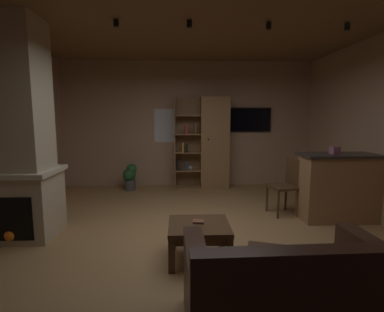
{
  "coord_description": "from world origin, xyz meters",
  "views": [
    {
      "loc": [
        -0.16,
        -3.69,
        1.6
      ],
      "look_at": [
        0.0,
        0.4,
        1.05
      ],
      "focal_mm": 27.44,
      "sensor_mm": 36.0,
      "label": 1
    }
  ],
  "objects_px": {
    "wall_mounted_tv": "(250,120)",
    "potted_floor_plant": "(130,176)",
    "table_book_0": "(198,222)",
    "stone_fireplace": "(18,141)",
    "bookshelf_cabinet": "(211,144)",
    "coffee_table": "(199,231)",
    "leather_couch": "(291,299)",
    "kitchen_bar_counter": "(345,187)",
    "tissue_box": "(335,150)",
    "dining_chair": "(287,182)"
  },
  "relations": [
    {
      "from": "stone_fireplace",
      "to": "table_book_0",
      "type": "xyz_separation_m",
      "value": [
        2.31,
        -0.72,
        -0.86
      ]
    },
    {
      "from": "tissue_box",
      "to": "table_book_0",
      "type": "height_order",
      "value": "tissue_box"
    },
    {
      "from": "tissue_box",
      "to": "coffee_table",
      "type": "xyz_separation_m",
      "value": [
        -2.14,
        -1.2,
        -0.76
      ]
    },
    {
      "from": "bookshelf_cabinet",
      "to": "wall_mounted_tv",
      "type": "distance_m",
      "value": 1.08
    },
    {
      "from": "bookshelf_cabinet",
      "to": "kitchen_bar_counter",
      "type": "bearing_deg",
      "value": -49.62
    },
    {
      "from": "stone_fireplace",
      "to": "coffee_table",
      "type": "relative_size",
      "value": 4.2
    },
    {
      "from": "tissue_box",
      "to": "potted_floor_plant",
      "type": "height_order",
      "value": "tissue_box"
    },
    {
      "from": "bookshelf_cabinet",
      "to": "kitchen_bar_counter",
      "type": "relative_size",
      "value": 1.46
    },
    {
      "from": "tissue_box",
      "to": "table_book_0",
      "type": "xyz_separation_m",
      "value": [
        -2.15,
        -1.16,
        -0.67
      ]
    },
    {
      "from": "stone_fireplace",
      "to": "kitchen_bar_counter",
      "type": "relative_size",
      "value": 2.05
    },
    {
      "from": "leather_couch",
      "to": "wall_mounted_tv",
      "type": "height_order",
      "value": "wall_mounted_tv"
    },
    {
      "from": "stone_fireplace",
      "to": "bookshelf_cabinet",
      "type": "xyz_separation_m",
      "value": [
        2.79,
        2.63,
        -0.28
      ]
    },
    {
      "from": "wall_mounted_tv",
      "to": "potted_floor_plant",
      "type": "bearing_deg",
      "value": -171.71
    },
    {
      "from": "dining_chair",
      "to": "bookshelf_cabinet",
      "type": "bearing_deg",
      "value": 119.78
    },
    {
      "from": "wall_mounted_tv",
      "to": "tissue_box",
      "type": "bearing_deg",
      "value": -72.58
    },
    {
      "from": "kitchen_bar_counter",
      "to": "tissue_box",
      "type": "height_order",
      "value": "tissue_box"
    },
    {
      "from": "kitchen_bar_counter",
      "to": "bookshelf_cabinet",
      "type": "bearing_deg",
      "value": 130.38
    },
    {
      "from": "dining_chair",
      "to": "potted_floor_plant",
      "type": "distance_m",
      "value": 3.33
    },
    {
      "from": "kitchen_bar_counter",
      "to": "potted_floor_plant",
      "type": "bearing_deg",
      "value": 151.19
    },
    {
      "from": "bookshelf_cabinet",
      "to": "table_book_0",
      "type": "xyz_separation_m",
      "value": [
        -0.48,
        -3.35,
        -0.58
      ]
    },
    {
      "from": "bookshelf_cabinet",
      "to": "table_book_0",
      "type": "distance_m",
      "value": 3.43
    },
    {
      "from": "bookshelf_cabinet",
      "to": "wall_mounted_tv",
      "type": "relative_size",
      "value": 2.07
    },
    {
      "from": "stone_fireplace",
      "to": "tissue_box",
      "type": "relative_size",
      "value": 23.68
    },
    {
      "from": "kitchen_bar_counter",
      "to": "leather_couch",
      "type": "xyz_separation_m",
      "value": [
        -1.76,
        -2.42,
        -0.22
      ]
    },
    {
      "from": "stone_fireplace",
      "to": "leather_couch",
      "type": "relative_size",
      "value": 1.87
    },
    {
      "from": "bookshelf_cabinet",
      "to": "tissue_box",
      "type": "bearing_deg",
      "value": -52.64
    },
    {
      "from": "wall_mounted_tv",
      "to": "dining_chair",
      "type": "bearing_deg",
      "value": -85.68
    },
    {
      "from": "leather_couch",
      "to": "table_book_0",
      "type": "bearing_deg",
      "value": 114.87
    },
    {
      "from": "kitchen_bar_counter",
      "to": "dining_chair",
      "type": "height_order",
      "value": "kitchen_bar_counter"
    },
    {
      "from": "coffee_table",
      "to": "table_book_0",
      "type": "xyz_separation_m",
      "value": [
        -0.0,
        0.04,
        0.1
      ]
    },
    {
      "from": "bookshelf_cabinet",
      "to": "wall_mounted_tv",
      "type": "height_order",
      "value": "bookshelf_cabinet"
    },
    {
      "from": "stone_fireplace",
      "to": "wall_mounted_tv",
      "type": "height_order",
      "value": "stone_fireplace"
    },
    {
      "from": "tissue_box",
      "to": "wall_mounted_tv",
      "type": "height_order",
      "value": "wall_mounted_tv"
    },
    {
      "from": "bookshelf_cabinet",
      "to": "table_book_0",
      "type": "height_order",
      "value": "bookshelf_cabinet"
    },
    {
      "from": "bookshelf_cabinet",
      "to": "dining_chair",
      "type": "distance_m",
      "value": 2.22
    },
    {
      "from": "kitchen_bar_counter",
      "to": "dining_chair",
      "type": "xyz_separation_m",
      "value": [
        -0.79,
        0.31,
        0.01
      ]
    },
    {
      "from": "table_book_0",
      "to": "potted_floor_plant",
      "type": "height_order",
      "value": "potted_floor_plant"
    },
    {
      "from": "coffee_table",
      "to": "table_book_0",
      "type": "bearing_deg",
      "value": 96.26
    },
    {
      "from": "stone_fireplace",
      "to": "leather_couch",
      "type": "xyz_separation_m",
      "value": [
        2.9,
        -1.98,
        -0.98
      ]
    },
    {
      "from": "table_book_0",
      "to": "tissue_box",
      "type": "bearing_deg",
      "value": 28.4
    },
    {
      "from": "tissue_box",
      "to": "leather_couch",
      "type": "bearing_deg",
      "value": -122.84
    },
    {
      "from": "bookshelf_cabinet",
      "to": "tissue_box",
      "type": "height_order",
      "value": "bookshelf_cabinet"
    },
    {
      "from": "leather_couch",
      "to": "coffee_table",
      "type": "bearing_deg",
      "value": 115.4
    },
    {
      "from": "potted_floor_plant",
      "to": "bookshelf_cabinet",
      "type": "bearing_deg",
      "value": 5.85
    },
    {
      "from": "bookshelf_cabinet",
      "to": "kitchen_bar_counter",
      "type": "distance_m",
      "value": 2.91
    },
    {
      "from": "coffee_table",
      "to": "potted_floor_plant",
      "type": "distance_m",
      "value": 3.46
    },
    {
      "from": "wall_mounted_tv",
      "to": "stone_fireplace",
      "type": "bearing_deg",
      "value": -142.54
    },
    {
      "from": "bookshelf_cabinet",
      "to": "wall_mounted_tv",
      "type": "xyz_separation_m",
      "value": [
        0.92,
        0.21,
        0.53
      ]
    },
    {
      "from": "bookshelf_cabinet",
      "to": "table_book_0",
      "type": "relative_size",
      "value": 17.02
    },
    {
      "from": "stone_fireplace",
      "to": "kitchen_bar_counter",
      "type": "distance_m",
      "value": 4.74
    }
  ]
}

